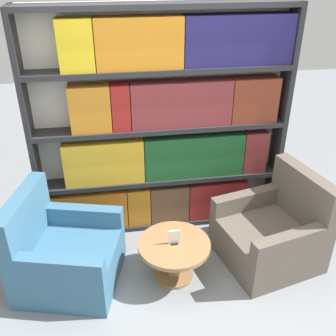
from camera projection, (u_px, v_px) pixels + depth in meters
The scene contains 6 objects.
ground_plane at pixel (181, 301), 3.54m from camera, with size 14.00×14.00×0.00m, color gray.
bookshelf at pixel (164, 128), 4.02m from camera, with size 2.61×0.30×2.37m.
armchair_left at pixel (64, 255), 3.63m from camera, with size 1.06×1.04×0.92m.
armchair_right at pixel (273, 233), 3.91m from camera, with size 1.04×1.03×0.92m.
coffee_table at pixel (174, 253), 3.67m from camera, with size 0.67×0.67×0.40m.
table_sign at pixel (174, 238), 3.58m from camera, with size 0.11×0.06×0.15m.
Camera 1 is at (-0.51, -2.45, 2.78)m, focal length 42.00 mm.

